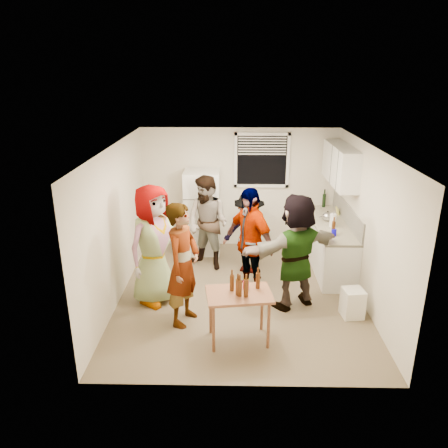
{
  "coord_description": "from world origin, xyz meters",
  "views": [
    {
      "loc": [
        -0.14,
        -6.55,
        3.63
      ],
      "look_at": [
        -0.28,
        0.33,
        1.15
      ],
      "focal_mm": 35.0,
      "sensor_mm": 36.0,
      "label": 1
    }
  ],
  "objects_px": {
    "beer_bottle_counter": "(333,235)",
    "blue_cup": "(334,236)",
    "refrigerator": "(202,212)",
    "guest_back_right": "(248,271)",
    "guest_orange": "(293,304)",
    "wine_bottle": "(323,207)",
    "trash_bin": "(353,302)",
    "serving_table": "(238,340)",
    "guest_back_left": "(208,267)",
    "kettle": "(327,221)",
    "beer_bottle_table": "(246,296)",
    "red_cup": "(246,289)",
    "guest_grey": "(157,300)",
    "guest_black": "(248,291)",
    "guest_stripe": "(185,320)"
  },
  "relations": [
    {
      "from": "beer_bottle_table",
      "to": "red_cup",
      "type": "relative_size",
      "value": 2.16
    },
    {
      "from": "beer_bottle_counter",
      "to": "guest_back_right",
      "type": "bearing_deg",
      "value": 164.16
    },
    {
      "from": "refrigerator",
      "to": "beer_bottle_counter",
      "type": "bearing_deg",
      "value": -30.23
    },
    {
      "from": "kettle",
      "to": "blue_cup",
      "type": "height_order",
      "value": "kettle"
    },
    {
      "from": "guest_black",
      "to": "guest_grey",
      "type": "bearing_deg",
      "value": -117.43
    },
    {
      "from": "serving_table",
      "to": "guest_back_left",
      "type": "xyz_separation_m",
      "value": [
        -0.56,
        2.39,
        0.0
      ]
    },
    {
      "from": "refrigerator",
      "to": "guest_orange",
      "type": "height_order",
      "value": "refrigerator"
    },
    {
      "from": "wine_bottle",
      "to": "guest_orange",
      "type": "relative_size",
      "value": 0.15
    },
    {
      "from": "red_cup",
      "to": "guest_back_right",
      "type": "bearing_deg",
      "value": 87.02
    },
    {
      "from": "red_cup",
      "to": "guest_grey",
      "type": "height_order",
      "value": "red_cup"
    },
    {
      "from": "kettle",
      "to": "serving_table",
      "type": "xyz_separation_m",
      "value": [
        -1.69,
        -2.55,
        -0.9
      ]
    },
    {
      "from": "serving_table",
      "to": "guest_back_right",
      "type": "height_order",
      "value": "serving_table"
    },
    {
      "from": "refrigerator",
      "to": "guest_back_left",
      "type": "relative_size",
      "value": 0.95
    },
    {
      "from": "kettle",
      "to": "beer_bottle_counter",
      "type": "distance_m",
      "value": 0.74
    },
    {
      "from": "trash_bin",
      "to": "red_cup",
      "type": "relative_size",
      "value": 4.01
    },
    {
      "from": "refrigerator",
      "to": "beer_bottle_counter",
      "type": "xyz_separation_m",
      "value": [
        2.35,
        -1.37,
        0.05
      ]
    },
    {
      "from": "wine_bottle",
      "to": "trash_bin",
      "type": "height_order",
      "value": "wine_bottle"
    },
    {
      "from": "guest_stripe",
      "to": "guest_orange",
      "type": "relative_size",
      "value": 1.0
    },
    {
      "from": "guest_black",
      "to": "beer_bottle_counter",
      "type": "bearing_deg",
      "value": 65.42
    },
    {
      "from": "blue_cup",
      "to": "beer_bottle_table",
      "type": "distance_m",
      "value": 2.43
    },
    {
      "from": "refrigerator",
      "to": "trash_bin",
      "type": "relative_size",
      "value": 3.77
    },
    {
      "from": "serving_table",
      "to": "guest_orange",
      "type": "relative_size",
      "value": 0.47
    },
    {
      "from": "beer_bottle_counter",
      "to": "blue_cup",
      "type": "height_order",
      "value": "beer_bottle_counter"
    },
    {
      "from": "wine_bottle",
      "to": "trash_bin",
      "type": "bearing_deg",
      "value": -90.77
    },
    {
      "from": "guest_orange",
      "to": "kettle",
      "type": "bearing_deg",
      "value": -145.2
    },
    {
      "from": "blue_cup",
      "to": "guest_black",
      "type": "xyz_separation_m",
      "value": [
        -1.46,
        -0.35,
        -0.9
      ]
    },
    {
      "from": "trash_bin",
      "to": "serving_table",
      "type": "xyz_separation_m",
      "value": [
        -1.75,
        -0.67,
        -0.25
      ]
    },
    {
      "from": "beer_bottle_table",
      "to": "guest_back_right",
      "type": "xyz_separation_m",
      "value": [
        0.11,
        2.31,
        -0.74
      ]
    },
    {
      "from": "kettle",
      "to": "red_cup",
      "type": "height_order",
      "value": "kettle"
    },
    {
      "from": "refrigerator",
      "to": "guest_grey",
      "type": "height_order",
      "value": "refrigerator"
    },
    {
      "from": "red_cup",
      "to": "guest_stripe",
      "type": "distance_m",
      "value": 1.22
    },
    {
      "from": "red_cup",
      "to": "guest_black",
      "type": "xyz_separation_m",
      "value": [
        0.09,
        1.3,
        -0.74
      ]
    },
    {
      "from": "kettle",
      "to": "beer_bottle_table",
      "type": "xyz_separation_m",
      "value": [
        -1.6,
        -2.64,
        -0.16
      ]
    },
    {
      "from": "refrigerator",
      "to": "guest_stripe",
      "type": "height_order",
      "value": "refrigerator"
    },
    {
      "from": "beer_bottle_counter",
      "to": "beer_bottle_table",
      "type": "xyz_separation_m",
      "value": [
        -1.55,
        -1.9,
        -0.16
      ]
    },
    {
      "from": "guest_grey",
      "to": "guest_black",
      "type": "bearing_deg",
      "value": -39.16
    },
    {
      "from": "wine_bottle",
      "to": "beer_bottle_table",
      "type": "height_order",
      "value": "wine_bottle"
    },
    {
      "from": "guest_orange",
      "to": "serving_table",
      "type": "bearing_deg",
      "value": 20.23
    },
    {
      "from": "blue_cup",
      "to": "guest_back_left",
      "type": "relative_size",
      "value": 0.07
    },
    {
      "from": "trash_bin",
      "to": "guest_grey",
      "type": "xyz_separation_m",
      "value": [
        -3.1,
        0.43,
        -0.25
      ]
    },
    {
      "from": "trash_bin",
      "to": "guest_black",
      "type": "relative_size",
      "value": 0.24
    },
    {
      "from": "kettle",
      "to": "guest_back_right",
      "type": "height_order",
      "value": "kettle"
    },
    {
      "from": "wine_bottle",
      "to": "guest_stripe",
      "type": "height_order",
      "value": "wine_bottle"
    },
    {
      "from": "kettle",
      "to": "trash_bin",
      "type": "distance_m",
      "value": 1.99
    },
    {
      "from": "refrigerator",
      "to": "guest_back_right",
      "type": "xyz_separation_m",
      "value": [
        0.91,
        -0.96,
        -0.85
      ]
    },
    {
      "from": "blue_cup",
      "to": "wine_bottle",
      "type": "bearing_deg",
      "value": 84.96
    },
    {
      "from": "red_cup",
      "to": "guest_orange",
      "type": "bearing_deg",
      "value": 47.42
    },
    {
      "from": "guest_black",
      "to": "kettle",
      "type": "bearing_deg",
      "value": 87.2
    },
    {
      "from": "blue_cup",
      "to": "guest_stripe",
      "type": "xyz_separation_m",
      "value": [
        -2.46,
        -1.29,
        -0.9
      ]
    },
    {
      "from": "beer_bottle_table",
      "to": "guest_stripe",
      "type": "height_order",
      "value": "beer_bottle_table"
    }
  ]
}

